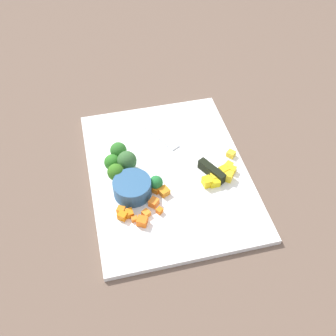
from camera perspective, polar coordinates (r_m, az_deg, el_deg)
name	(u,v)px	position (r m, az deg, el deg)	size (l,w,h in m)	color
ground_plane	(168,175)	(0.90, 0.00, -0.94)	(4.00, 4.00, 0.00)	brown
cutting_board	(168,173)	(0.89, 0.00, -0.68)	(0.44, 0.34, 0.01)	white
prep_bowl	(132,188)	(0.84, -5.03, -2.75)	(0.08, 0.08, 0.04)	#2C5884
chef_knife	(196,160)	(0.90, 3.96, 1.15)	(0.26, 0.15, 0.02)	silver
carrot_dice_0	(121,210)	(0.82, -6.60, -5.88)	(0.01, 0.01, 0.01)	orange
carrot_dice_1	(142,221)	(0.80, -3.64, -7.46)	(0.02, 0.02, 0.02)	orange
carrot_dice_2	(134,219)	(0.81, -4.73, -7.11)	(0.01, 0.01, 0.01)	orange
carrot_dice_3	(156,189)	(0.85, -1.63, -2.96)	(0.01, 0.02, 0.01)	orange
carrot_dice_4	(154,202)	(0.83, -2.00, -4.84)	(0.02, 0.02, 0.02)	orange
carrot_dice_5	(129,213)	(0.82, -5.44, -6.31)	(0.02, 0.01, 0.01)	orange
carrot_dice_6	(158,184)	(0.86, -1.45, -2.27)	(0.01, 0.02, 0.01)	orange
carrot_dice_7	(146,213)	(0.81, -3.08, -6.35)	(0.01, 0.01, 0.01)	orange
carrot_dice_8	(160,211)	(0.82, -1.20, -5.97)	(0.01, 0.01, 0.01)	orange
carrot_dice_9	(123,216)	(0.81, -6.39, -6.67)	(0.02, 0.01, 0.01)	orange
carrot_dice_10	(164,191)	(0.84, -0.58, -3.29)	(0.02, 0.02, 0.01)	orange
pepper_dice_0	(224,171)	(0.88, 7.80, -0.44)	(0.02, 0.02, 0.02)	yellow
pepper_dice_1	(215,177)	(0.87, 6.62, -1.30)	(0.02, 0.02, 0.02)	yellow
pepper_dice_2	(232,170)	(0.89, 8.93, -0.24)	(0.02, 0.01, 0.01)	yellow
pepper_dice_3	(231,154)	(0.93, 8.81, 1.98)	(0.02, 0.02, 0.01)	yellow
pepper_dice_4	(207,182)	(0.86, 5.46, -1.94)	(0.02, 0.02, 0.02)	yellow
pepper_dice_5	(228,176)	(0.88, 8.35, -1.11)	(0.02, 0.02, 0.02)	yellow
pepper_dice_6	(215,182)	(0.86, 6.55, -2.02)	(0.02, 0.02, 0.02)	yellow
pepper_dice_7	(229,166)	(0.90, 8.50, 0.34)	(0.02, 0.01, 0.01)	yellow
broccoli_floret_0	(127,161)	(0.88, -5.78, 0.99)	(0.04, 0.04, 0.05)	#80B057
broccoli_floret_1	(116,171)	(0.86, -7.33, -0.46)	(0.04, 0.04, 0.04)	#92B468
broccoli_floret_2	(156,183)	(0.85, -1.69, -2.05)	(0.03, 0.03, 0.03)	#84B254
broccoli_floret_3	(112,162)	(0.89, -7.82, 0.78)	(0.04, 0.04, 0.04)	#97B56A
broccoli_floret_4	(118,151)	(0.90, -6.96, 2.42)	(0.04, 0.04, 0.04)	#93BE62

